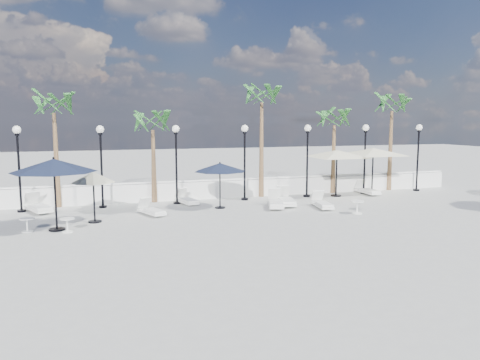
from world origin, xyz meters
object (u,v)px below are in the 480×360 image
object	(u,v)px
lounger_5	(275,202)
parasol_cream_sq_b	(337,150)
parasol_navy_mid	(220,168)
lounger_2	(186,200)
lounger_8	(367,190)
parasol_cream_sq_a	(373,148)
lounger_3	(151,210)
parasol_cream_small	(93,178)
lounger_4	(286,200)
lounger_6	(322,203)
parasol_navy_left	(54,166)
lounger_1	(38,207)

from	to	relation	value
lounger_5	parasol_cream_sq_b	size ratio (longest dim) A/B	0.39
parasol_navy_mid	lounger_2	bearing A→B (deg)	131.60
lounger_8	parasol_cream_sq_a	world-z (taller)	parasol_cream_sq_a
lounger_3	parasol_cream_small	world-z (taller)	parasol_cream_small
lounger_2	lounger_4	distance (m)	4.84
parasol_cream_sq_a	lounger_3	bearing A→B (deg)	-170.19
lounger_5	lounger_6	size ratio (longest dim) A/B	1.14
parasol_navy_mid	parasol_cream_sq_b	world-z (taller)	parasol_cream_sq_b
parasol_cream_sq_b	parasol_cream_small	world-z (taller)	parasol_cream_sq_b
parasol_cream_small	lounger_5	bearing A→B (deg)	5.44
parasol_cream_sq_a	parasol_cream_small	distance (m)	15.02
parasol_navy_left	parasol_cream_sq_b	world-z (taller)	parasol_navy_left
lounger_5	lounger_1	bearing A→B (deg)	-173.74
lounger_6	lounger_8	size ratio (longest dim) A/B	0.99
lounger_8	lounger_2	bearing A→B (deg)	-179.90
parasol_navy_mid	lounger_3	bearing A→B (deg)	-168.19
parasol_navy_left	parasol_cream_sq_a	size ratio (longest dim) A/B	0.55
lounger_6	parasol_cream_small	bearing A→B (deg)	-171.39
parasol_cream_small	parasol_navy_left	bearing A→B (deg)	-143.53
lounger_2	lounger_8	size ratio (longest dim) A/B	0.98
lounger_5	parasol_navy_left	xyz separation A→B (m)	(-9.47, -1.78, 2.16)
lounger_4	parasol_navy_mid	world-z (taller)	parasol_navy_mid
parasol_navy_left	lounger_3	bearing A→B (deg)	25.59
lounger_3	lounger_5	bearing A→B (deg)	-21.59
lounger_3	lounger_5	size ratio (longest dim) A/B	0.84
lounger_1	parasol_cream_small	distance (m)	4.09
lounger_1	lounger_2	size ratio (longest dim) A/B	1.16
parasol_navy_left	parasol_navy_mid	size ratio (longest dim) A/B	1.29
parasol_cream_sq_b	lounger_2	bearing A→B (deg)	179.87
parasol_navy_mid	lounger_4	bearing A→B (deg)	-4.16
lounger_8	parasol_cream_sq_b	world-z (taller)	parasol_cream_sq_b
lounger_2	lounger_1	bearing A→B (deg)	166.83
lounger_3	parasol_navy_mid	xyz separation A→B (m)	(3.25, 0.68, 1.69)
lounger_4	parasol_navy_mid	xyz separation A→B (m)	(-3.21, 0.23, 1.64)
lounger_1	parasol_navy_left	distance (m)	4.61
lounger_4	lounger_6	size ratio (longest dim) A/B	1.20
lounger_4	lounger_5	size ratio (longest dim) A/B	1.05
lounger_2	parasol_cream_sq_a	xyz separation A→B (m)	(10.42, -0.02, 2.32)
lounger_2	parasol_cream_sq_a	bearing A→B (deg)	-13.26
lounger_3	lounger_8	xyz separation A→B (m)	(12.08, 2.16, 0.02)
lounger_1	parasol_cream_sq_b	size ratio (longest dim) A/B	0.40
parasol_cream_sq_a	lounger_2	bearing A→B (deg)	179.90
lounger_3	lounger_6	size ratio (longest dim) A/B	0.96
parasol_navy_left	lounger_4	bearing A→B (deg)	12.32
parasol_navy_left	lounger_8	bearing A→B (deg)	13.99
lounger_4	parasol_cream_small	xyz separation A→B (m)	(-8.82, -1.22, 1.53)
lounger_4	parasol_cream_small	distance (m)	9.03
parasol_cream_sq_a	lounger_4	bearing A→B (deg)	-164.00
lounger_4	parasol_cream_sq_a	world-z (taller)	parasol_cream_sq_a
lounger_8	lounger_4	bearing A→B (deg)	-162.95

